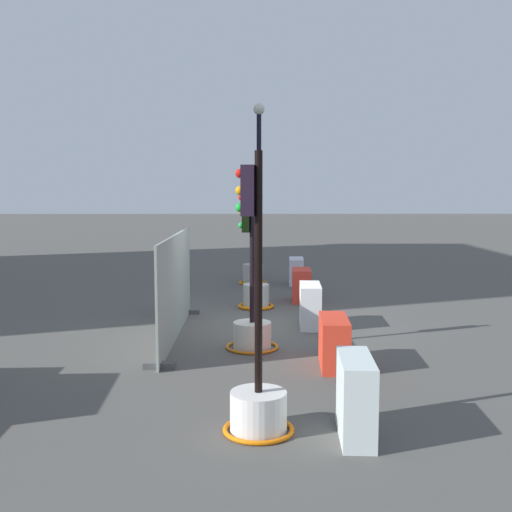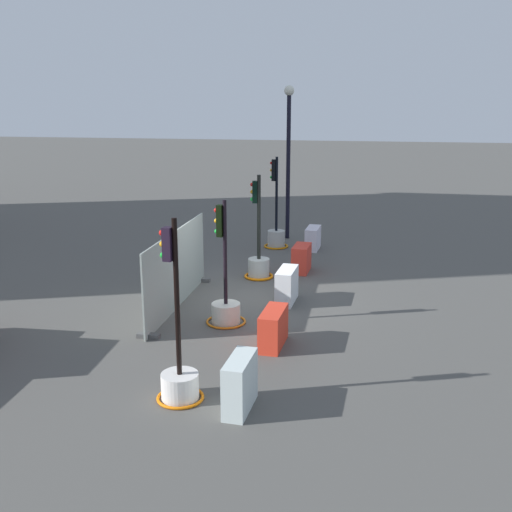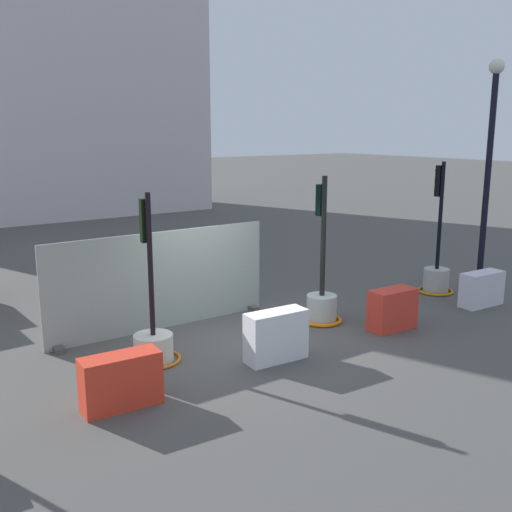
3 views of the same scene
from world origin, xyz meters
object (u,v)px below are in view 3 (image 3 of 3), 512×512
traffic_light_1 (153,337)px  construction_barrier_2 (276,336)px  construction_barrier_1 (121,381)px  construction_barrier_4 (482,289)px  traffic_light_2 (322,299)px  construction_barrier_3 (392,309)px  traffic_light_3 (436,272)px  street_lamp_post (490,150)px

traffic_light_1 → construction_barrier_2: size_ratio=2.61×
construction_barrier_1 → construction_barrier_4: bearing=-0.1°
traffic_light_2 → construction_barrier_3: 1.42m
traffic_light_3 → construction_barrier_4: traffic_light_3 is taller
traffic_light_1 → traffic_light_3: (7.44, -0.02, 0.07)m
traffic_light_1 → construction_barrier_4: traffic_light_1 is taller
construction_barrier_1 → street_lamp_post: 10.50m
construction_barrier_3 → construction_barrier_4: construction_barrier_3 is taller
traffic_light_2 → construction_barrier_2: traffic_light_2 is taller
traffic_light_2 → construction_barrier_3: bearing=-54.2°
construction_barrier_3 → street_lamp_post: (4.36, 1.02, 2.96)m
street_lamp_post → traffic_light_1: bearing=178.6°
traffic_light_2 → traffic_light_1: bearing=178.6°
construction_barrier_2 → construction_barrier_4: construction_barrier_2 is taller
traffic_light_2 → traffic_light_3: traffic_light_3 is taller
construction_barrier_3 → construction_barrier_4: 2.83m
construction_barrier_3 → street_lamp_post: street_lamp_post is taller
construction_barrier_2 → construction_barrier_4: (5.65, -0.13, -0.05)m
construction_barrier_4 → traffic_light_1: bearing=169.9°
traffic_light_1 → traffic_light_2: traffic_light_2 is taller
traffic_light_1 → construction_barrier_1: bearing=-130.8°
traffic_light_2 → traffic_light_3: size_ratio=0.95×
traffic_light_2 → traffic_light_3: bearing=1.1°
traffic_light_3 → construction_barrier_3: size_ratio=3.18×
traffic_light_1 → street_lamp_post: 9.37m
traffic_light_2 → construction_barrier_3: size_ratio=3.02×
construction_barrier_3 → construction_barrier_2: bearing=178.9°
traffic_light_1 → traffic_light_3: traffic_light_3 is taller
traffic_light_3 → construction_barrier_1: bearing=-171.6°
traffic_light_3 → street_lamp_post: street_lamp_post is taller
traffic_light_3 → construction_barrier_4: 1.30m
street_lamp_post → construction_barrier_1: bearing=-173.9°
construction_barrier_2 → construction_barrier_4: bearing=-1.3°
construction_barrier_3 → street_lamp_post: bearing=13.1°
traffic_light_3 → construction_barrier_4: size_ratio=2.89×
traffic_light_2 → construction_barrier_2: 2.28m
traffic_light_3 → street_lamp_post: size_ratio=0.57×
construction_barrier_2 → traffic_light_2: bearing=28.8°
construction_barrier_4 → street_lamp_post: street_lamp_post is taller
traffic_light_3 → construction_barrier_3: (-2.90, -1.22, -0.10)m
traffic_light_1 → street_lamp_post: street_lamp_post is taller
traffic_light_2 → construction_barrier_2: bearing=-151.2°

